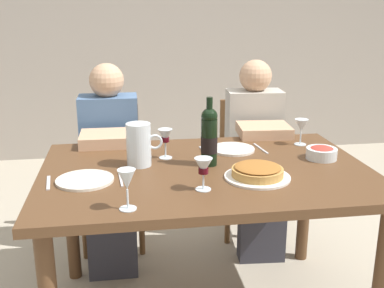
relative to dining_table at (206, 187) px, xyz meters
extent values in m
cube|color=#A3998E|center=(0.00, 2.69, 0.73)|extent=(8.00, 0.10, 2.80)
cube|color=brown|center=(0.00, 0.00, 0.07)|extent=(1.50, 1.00, 0.04)
cylinder|color=brown|center=(0.67, -0.42, -0.31)|extent=(0.07, 0.07, 0.72)
cylinder|color=brown|center=(-0.67, 0.42, -0.31)|extent=(0.07, 0.07, 0.72)
cylinder|color=brown|center=(0.67, 0.42, -0.31)|extent=(0.07, 0.07, 0.72)
cylinder|color=black|center=(0.02, 0.05, 0.20)|extent=(0.08, 0.08, 0.22)
sphere|color=black|center=(0.02, 0.05, 0.32)|extent=(0.08, 0.08, 0.08)
cylinder|color=black|center=(0.02, 0.05, 0.37)|extent=(0.03, 0.03, 0.08)
cylinder|color=black|center=(0.02, 0.05, 0.19)|extent=(0.08, 0.08, 0.08)
cylinder|color=silver|center=(-0.30, 0.09, 0.19)|extent=(0.11, 0.11, 0.20)
cylinder|color=silver|center=(-0.30, 0.09, 0.16)|extent=(0.10, 0.10, 0.12)
torus|color=silver|center=(-0.23, 0.09, 0.20)|extent=(0.07, 0.01, 0.07)
cylinder|color=white|center=(0.20, -0.16, 0.10)|extent=(0.29, 0.29, 0.01)
cylinder|color=#C18E47|center=(0.20, -0.16, 0.12)|extent=(0.22, 0.22, 0.03)
ellipsoid|color=#9E6028|center=(0.20, -0.16, 0.14)|extent=(0.20, 0.20, 0.02)
cylinder|color=silver|center=(0.58, 0.05, 0.12)|extent=(0.15, 0.15, 0.05)
ellipsoid|color=#B2382D|center=(0.58, 0.05, 0.14)|extent=(0.12, 0.12, 0.04)
cylinder|color=silver|center=(-0.36, -0.40, 0.09)|extent=(0.06, 0.06, 0.00)
cylinder|color=silver|center=(-0.36, -0.40, 0.13)|extent=(0.01, 0.01, 0.07)
cone|color=silver|center=(-0.36, -0.40, 0.21)|extent=(0.07, 0.07, 0.08)
cylinder|color=silver|center=(-0.06, -0.25, 0.09)|extent=(0.06, 0.06, 0.00)
cylinder|color=silver|center=(-0.06, -0.25, 0.13)|extent=(0.01, 0.01, 0.06)
cone|color=silver|center=(-0.06, -0.25, 0.19)|extent=(0.07, 0.07, 0.07)
cylinder|color=#470A14|center=(-0.06, -0.25, 0.17)|extent=(0.04, 0.04, 0.02)
cylinder|color=silver|center=(-0.17, 0.18, 0.09)|extent=(0.06, 0.06, 0.00)
cylinder|color=silver|center=(-0.17, 0.18, 0.13)|extent=(0.01, 0.01, 0.08)
cone|color=silver|center=(-0.17, 0.18, 0.21)|extent=(0.07, 0.07, 0.07)
cylinder|color=#470A14|center=(-0.17, 0.18, 0.19)|extent=(0.04, 0.04, 0.02)
cylinder|color=silver|center=(0.57, 0.30, 0.09)|extent=(0.06, 0.06, 0.00)
cylinder|color=silver|center=(0.57, 0.30, 0.13)|extent=(0.01, 0.01, 0.07)
cone|color=silver|center=(0.57, 0.30, 0.20)|extent=(0.07, 0.07, 0.07)
cylinder|color=silver|center=(-0.54, -0.08, 0.10)|extent=(0.24, 0.24, 0.01)
cylinder|color=white|center=(0.18, 0.25, 0.10)|extent=(0.23, 0.23, 0.01)
cube|color=silver|center=(-0.69, -0.08, 0.09)|extent=(0.03, 0.16, 0.00)
cube|color=silver|center=(-0.39, -0.08, 0.09)|extent=(0.02, 0.18, 0.00)
cube|color=silver|center=(0.33, 0.25, 0.09)|extent=(0.03, 0.18, 0.00)
cube|color=silver|center=(0.03, 0.25, 0.09)|extent=(0.02, 0.16, 0.00)
cube|color=brown|center=(-0.45, 0.79, -0.21)|extent=(0.40, 0.40, 0.02)
cube|color=brown|center=(-0.45, 0.97, 0.00)|extent=(0.36, 0.03, 0.40)
cylinder|color=brown|center=(-0.62, 0.62, -0.44)|extent=(0.04, 0.04, 0.45)
cylinder|color=brown|center=(-0.28, 0.61, -0.44)|extent=(0.04, 0.04, 0.45)
cylinder|color=brown|center=(-0.62, 0.96, -0.44)|extent=(0.04, 0.04, 0.45)
cylinder|color=brown|center=(-0.28, 0.95, -0.44)|extent=(0.04, 0.04, 0.45)
cube|color=#4C6B93|center=(-0.45, 0.75, 0.05)|extent=(0.34, 0.20, 0.50)
sphere|color=tan|center=(-0.45, 0.75, 0.39)|extent=(0.20, 0.20, 0.20)
cube|color=#33333D|center=(-0.45, 0.56, -0.20)|extent=(0.31, 0.38, 0.14)
cube|color=#33333D|center=(-0.45, 0.41, -0.47)|extent=(0.27, 0.12, 0.40)
cube|color=tan|center=(-0.45, 0.47, 0.12)|extent=(0.29, 0.24, 0.06)
cube|color=brown|center=(0.45, 0.83, -0.21)|extent=(0.43, 0.43, 0.02)
cube|color=brown|center=(0.46, 1.01, 0.00)|extent=(0.36, 0.06, 0.40)
cylinder|color=brown|center=(0.27, 0.67, -0.44)|extent=(0.04, 0.04, 0.45)
cylinder|color=brown|center=(0.61, 0.64, -0.44)|extent=(0.04, 0.04, 0.45)
cylinder|color=brown|center=(0.29, 1.01, -0.44)|extent=(0.04, 0.04, 0.45)
cylinder|color=brown|center=(0.63, 0.98, -0.44)|extent=(0.04, 0.04, 0.45)
cube|color=#B7B2A8|center=(0.45, 0.79, 0.05)|extent=(0.35, 0.23, 0.50)
sphere|color=tan|center=(0.45, 0.79, 0.39)|extent=(0.20, 0.20, 0.20)
cube|color=#33333D|center=(0.44, 0.60, -0.20)|extent=(0.33, 0.40, 0.14)
cube|color=#33333D|center=(0.42, 0.45, -0.47)|extent=(0.28, 0.14, 0.40)
cube|color=tan|center=(0.43, 0.51, 0.12)|extent=(0.31, 0.26, 0.06)
camera|label=1|loc=(-0.37, -1.98, 0.81)|focal=43.71mm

